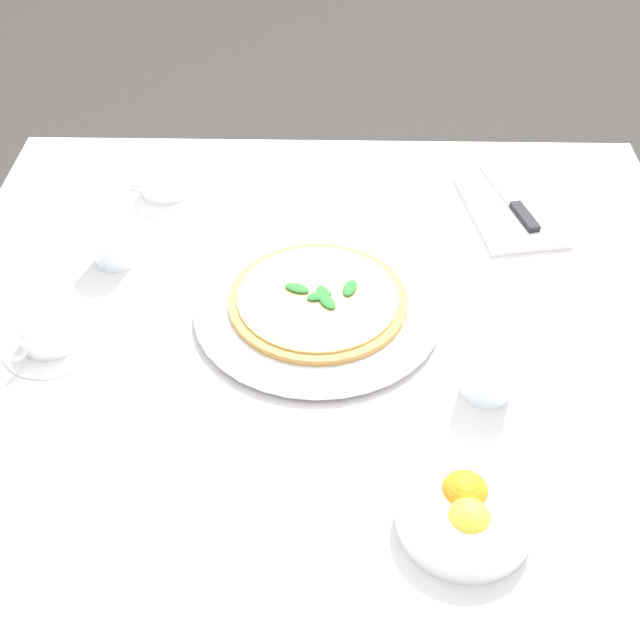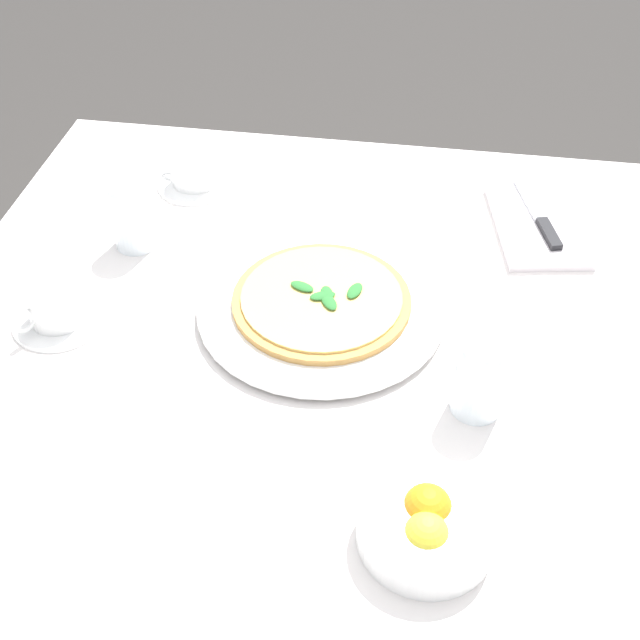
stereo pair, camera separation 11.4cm
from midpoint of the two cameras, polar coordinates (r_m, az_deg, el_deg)
The scene contains 11 objects.
ground_plane at distance 1.71m, azimuth -1.92°, elevation -19.83°, with size 8.00×8.00×0.00m, color #33302D.
dining_table at distance 1.22m, azimuth -2.55°, elevation -6.51°, with size 1.11×1.11×0.73m.
pizza_plate at distance 1.17m, azimuth -2.92°, elevation 0.77°, with size 0.35×0.35×0.02m.
pizza at distance 1.17m, azimuth -2.93°, elevation 1.28°, with size 0.25×0.25×0.02m.
coffee_cup_left_edge at distance 1.19m, azimuth -20.71°, elevation -0.88°, with size 0.13×0.13×0.06m.
coffee_cup_near_left at distance 1.44m, azimuth -12.93°, elevation 9.07°, with size 0.13×0.13×0.06m.
water_glass_far_right at distance 1.05m, azimuth 8.53°, elevation -3.08°, with size 0.07×0.07×0.11m.
water_glass_far_left at distance 1.30m, azimuth -16.48°, elevation 5.52°, with size 0.06×0.06×0.11m.
napkin_folded at distance 1.39m, azimuth 10.61°, elevation 7.45°, with size 0.24×0.17×0.02m.
dinner_knife at distance 1.39m, azimuth 10.63°, elevation 7.99°, with size 0.19×0.07×0.01m.
citrus_bowl at distance 0.93m, azimuth 6.37°, elevation -13.01°, with size 0.15×0.15×0.06m.
Camera 1 is at (-0.81, -0.01, 1.51)m, focal length 46.92 mm.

